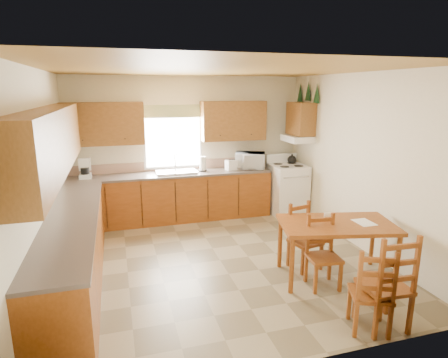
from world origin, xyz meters
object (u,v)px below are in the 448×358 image
object	(u,v)px
microwave	(250,161)
dining_table	(335,250)
chair_far_right	(324,253)
stove	(287,190)
chair_near_left	(371,288)
chair_far_left	(306,237)
chair_near_right	(385,280)

from	to	relation	value
microwave	dining_table	xyz separation A→B (m)	(0.14, -2.87, -0.69)
dining_table	chair_far_right	bearing A→B (deg)	-135.53
dining_table	chair_far_right	world-z (taller)	chair_far_right
dining_table	stove	bearing A→B (deg)	90.99
dining_table	chair_near_left	xyz separation A→B (m)	(-0.27, -1.07, 0.08)
chair_far_left	microwave	bearing A→B (deg)	75.19
microwave	chair_far_left	size ratio (longest dim) A/B	0.58
stove	chair_near_left	distance (m)	3.78
stove	chair_far_right	size ratio (longest dim) A/B	1.07
chair_near_right	stove	bearing A→B (deg)	-96.52
stove	chair_far_right	distance (m)	2.90
stove	microwave	size ratio (longest dim) A/B	1.85
chair_far_left	stove	bearing A→B (deg)	57.72
stove	chair_far_left	distance (m)	2.39
chair_far_left	chair_far_right	xyz separation A→B (m)	(-0.03, -0.53, 0.00)
microwave	stove	bearing A→B (deg)	1.59
microwave	chair_near_right	size ratio (longest dim) A/B	0.49
chair_near_left	chair_far_right	size ratio (longest dim) A/B	1.01
microwave	chair_far_left	bearing A→B (deg)	-70.94
stove	dining_table	size ratio (longest dim) A/B	0.68
dining_table	chair_far_left	size ratio (longest dim) A/B	1.58
microwave	dining_table	world-z (taller)	microwave
microwave	dining_table	size ratio (longest dim) A/B	0.37
chair_near_left	chair_far_left	bearing A→B (deg)	-68.32
microwave	chair_near_right	world-z (taller)	microwave
microwave	chair_near_left	world-z (taller)	microwave
chair_far_left	chair_far_right	size ratio (longest dim) A/B	1.00
chair_far_right	chair_far_left	bearing A→B (deg)	93.58
stove	chair_near_right	bearing A→B (deg)	-101.11
chair_far_right	dining_table	bearing A→B (deg)	37.90
chair_near_right	microwave	bearing A→B (deg)	-85.65
chair_far_left	chair_far_right	bearing A→B (deg)	-105.63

